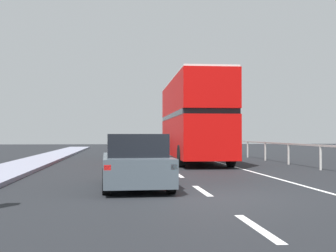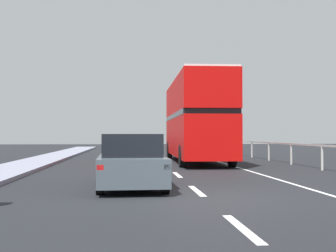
# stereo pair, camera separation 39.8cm
# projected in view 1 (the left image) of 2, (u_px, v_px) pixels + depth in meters

# --- Properties ---
(ground_plane) EXTENTS (73.96, 120.00, 0.10)m
(ground_plane) POSITION_uv_depth(u_px,v_px,m) (210.00, 199.00, 10.55)
(ground_plane) COLOR black
(lane_paint_markings) EXTENTS (3.19, 46.00, 0.01)m
(lane_paint_markings) POSITION_uv_depth(u_px,v_px,m) (213.00, 168.00, 19.34)
(lane_paint_markings) COLOR silver
(lane_paint_markings) RESTS_ON ground
(bridge_side_railing) EXTENTS (0.10, 42.00, 1.04)m
(bridge_side_railing) POSITION_uv_depth(u_px,v_px,m) (303.00, 148.00, 20.17)
(bridge_side_railing) COLOR #B9B7B2
(bridge_side_railing) RESTS_ON ground
(double_decker_bus_red) EXTENTS (2.68, 11.00, 4.39)m
(double_decker_bus_red) POSITION_uv_depth(u_px,v_px,m) (193.00, 118.00, 24.04)
(double_decker_bus_red) COLOR red
(double_decker_bus_red) RESTS_ON ground
(hatchback_car_near) EXTENTS (1.87, 4.34, 1.46)m
(hatchback_car_near) POSITION_uv_depth(u_px,v_px,m) (135.00, 162.00, 12.34)
(hatchback_car_near) COLOR #455059
(hatchback_car_near) RESTS_ON ground
(sedan_car_ahead) EXTENTS (1.86, 4.27, 1.32)m
(sedan_car_ahead) POSITION_uv_depth(u_px,v_px,m) (131.00, 147.00, 29.23)
(sedan_car_ahead) COLOR #1F2735
(sedan_car_ahead) RESTS_ON ground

